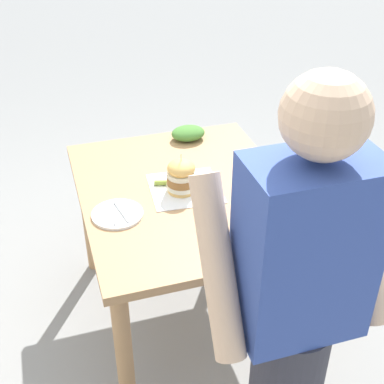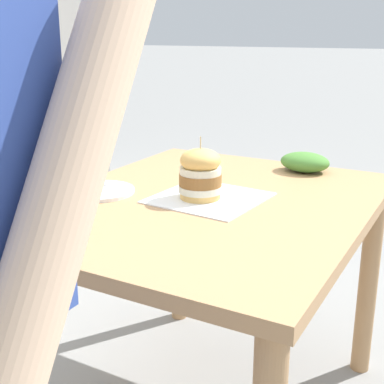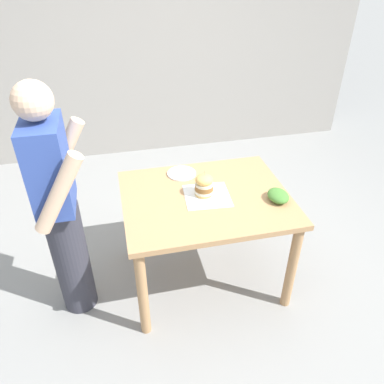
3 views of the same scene
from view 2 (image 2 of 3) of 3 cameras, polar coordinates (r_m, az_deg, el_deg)
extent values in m
cube|color=tan|center=(1.65, 1.68, -1.44)|extent=(0.95, 1.17, 0.04)
cylinder|color=tan|center=(2.15, 18.28, -9.17)|extent=(0.07, 0.07, 0.74)
cylinder|color=tan|center=(2.41, -1.42, -5.38)|extent=(0.07, 0.07, 0.74)
cube|color=white|center=(1.65, 1.86, -0.64)|extent=(0.34, 0.34, 0.00)
cylinder|color=#E5B25B|center=(1.64, 0.89, -0.28)|extent=(0.12, 0.12, 0.02)
cylinder|color=beige|center=(1.64, 0.90, 0.39)|extent=(0.13, 0.13, 0.02)
cylinder|color=brown|center=(1.63, 0.90, 1.35)|extent=(0.13, 0.13, 0.04)
cylinder|color=beige|center=(1.62, 0.91, 2.32)|extent=(0.13, 0.13, 0.02)
ellipsoid|color=#E5B25B|center=(1.61, 0.91, 3.41)|extent=(0.12, 0.12, 0.07)
cylinder|color=#D1B77F|center=(1.60, 0.92, 4.97)|extent=(0.00, 0.00, 0.05)
cylinder|color=#8EA83D|center=(1.73, 0.14, 0.70)|extent=(0.09, 0.05, 0.02)
cylinder|color=white|center=(1.73, -9.79, 0.11)|extent=(0.22, 0.22, 0.01)
cylinder|color=silver|center=(1.72, -9.41, 0.36)|extent=(0.04, 0.17, 0.01)
cylinder|color=silver|center=(1.74, -10.19, 0.49)|extent=(0.03, 0.17, 0.01)
ellipsoid|color=#477F33|center=(2.00, 11.94, 3.14)|extent=(0.18, 0.14, 0.07)
cylinder|color=beige|center=(0.66, -12.71, 3.16)|extent=(0.09, 0.34, 0.50)
camera|label=1|loc=(1.63, -94.73, 30.37)|focal=50.00mm
camera|label=3|loc=(1.88, 98.68, 30.84)|focal=35.00mm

